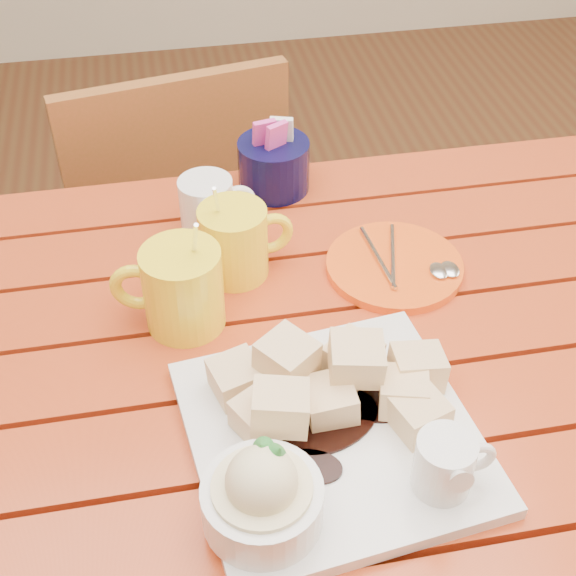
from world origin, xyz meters
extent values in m
cube|color=#AA3316|center=(0.00, -0.23, 0.73)|extent=(1.20, 0.11, 0.03)
cube|color=#AA3316|center=(0.00, -0.11, 0.73)|extent=(1.20, 0.11, 0.03)
cube|color=#AA3316|center=(0.00, 0.00, 0.73)|extent=(1.20, 0.11, 0.03)
cube|color=#AA3316|center=(0.00, 0.11, 0.73)|extent=(1.20, 0.11, 0.03)
cube|color=#AA3316|center=(0.00, 0.23, 0.73)|extent=(1.20, 0.11, 0.03)
cube|color=#AA3316|center=(0.00, 0.34, 0.73)|extent=(1.20, 0.11, 0.03)
cube|color=#AA3316|center=(0.00, 0.36, 0.68)|extent=(1.12, 0.04, 0.08)
cylinder|color=#AA3316|center=(0.55, 0.35, 0.36)|extent=(0.06, 0.06, 0.72)
cube|color=white|center=(0.03, -0.14, 0.76)|extent=(0.33, 0.33, 0.02)
cube|color=gold|center=(0.00, -0.06, 0.79)|extent=(0.07, 0.07, 0.04)
cube|color=gold|center=(0.00, -0.08, 0.82)|extent=(0.07, 0.07, 0.04)
cube|color=gold|center=(-0.06, -0.07, 0.79)|extent=(0.06, 0.06, 0.04)
cube|color=gold|center=(0.07, -0.06, 0.79)|extent=(0.07, 0.07, 0.04)
cube|color=gold|center=(0.12, -0.12, 0.79)|extent=(0.07, 0.07, 0.04)
cube|color=gold|center=(0.12, -0.15, 0.79)|extent=(0.07, 0.07, 0.04)
cube|color=gold|center=(0.07, -0.09, 0.82)|extent=(0.06, 0.06, 0.04)
cube|color=gold|center=(-0.04, -0.12, 0.79)|extent=(0.07, 0.07, 0.04)
cube|color=gold|center=(0.04, -0.12, 0.79)|extent=(0.05, 0.05, 0.04)
cube|color=gold|center=(0.14, -0.09, 0.79)|extent=(0.05, 0.05, 0.04)
cube|color=gold|center=(-0.02, -0.15, 0.82)|extent=(0.06, 0.06, 0.04)
cylinder|color=white|center=(-0.05, -0.23, 0.79)|extent=(0.12, 0.12, 0.05)
cylinder|color=#FFE9BB|center=(-0.05, -0.23, 0.80)|extent=(0.09, 0.09, 0.03)
sphere|color=#FFE9BB|center=(-0.05, -0.23, 0.82)|extent=(0.07, 0.07, 0.07)
cone|color=#2A8332|center=(-0.04, -0.22, 0.85)|extent=(0.04, 0.04, 0.03)
cone|color=#2A8332|center=(-0.05, -0.21, 0.85)|extent=(0.03, 0.03, 0.03)
cylinder|color=white|center=(0.12, -0.22, 0.80)|extent=(0.06, 0.06, 0.06)
cylinder|color=black|center=(0.12, -0.22, 0.83)|extent=(0.05, 0.05, 0.01)
cone|color=white|center=(0.12, -0.25, 0.82)|extent=(0.03, 0.02, 0.03)
torus|color=white|center=(0.16, -0.22, 0.80)|extent=(0.04, 0.01, 0.04)
cylinder|color=yellow|center=(-0.10, 0.07, 0.80)|extent=(0.10, 0.10, 0.11)
cylinder|color=black|center=(-0.10, 0.07, 0.85)|extent=(0.08, 0.08, 0.01)
torus|color=yellow|center=(-0.15, 0.08, 0.80)|extent=(0.07, 0.03, 0.07)
cylinder|color=silver|center=(-0.08, 0.08, 0.84)|extent=(0.02, 0.07, 0.14)
cylinder|color=yellow|center=(-0.03, 0.15, 0.80)|extent=(0.09, 0.09, 0.10)
cylinder|color=black|center=(-0.03, 0.15, 0.84)|extent=(0.07, 0.07, 0.01)
torus|color=yellow|center=(0.02, 0.16, 0.80)|extent=(0.06, 0.02, 0.06)
cylinder|color=silver|center=(-0.04, 0.16, 0.83)|extent=(0.02, 0.06, 0.13)
cylinder|color=white|center=(-0.05, 0.24, 0.79)|extent=(0.07, 0.07, 0.09)
cylinder|color=white|center=(-0.05, 0.24, 0.83)|extent=(0.06, 0.06, 0.01)
cone|color=white|center=(-0.05, 0.21, 0.82)|extent=(0.03, 0.03, 0.03)
torus|color=white|center=(-0.01, 0.24, 0.80)|extent=(0.05, 0.02, 0.05)
cylinder|color=black|center=(0.06, 0.34, 0.79)|extent=(0.11, 0.11, 0.08)
cube|color=#E73EA1|center=(0.04, 0.34, 0.84)|extent=(0.04, 0.02, 0.05)
cube|color=white|center=(0.07, 0.34, 0.84)|extent=(0.04, 0.02, 0.05)
cube|color=#E73EA1|center=(0.06, 0.33, 0.84)|extent=(0.04, 0.03, 0.05)
cylinder|color=#FB5715|center=(0.18, 0.12, 0.76)|extent=(0.18, 0.18, 0.01)
cylinder|color=silver|center=(0.16, 0.13, 0.77)|extent=(0.02, 0.13, 0.01)
cylinder|color=silver|center=(0.18, 0.13, 0.77)|extent=(0.04, 0.13, 0.01)
ellipsoid|color=silver|center=(0.23, 0.09, 0.77)|extent=(0.02, 0.03, 0.01)
ellipsoid|color=silver|center=(0.25, 0.09, 0.77)|extent=(0.02, 0.03, 0.01)
cube|color=brown|center=(-0.11, 0.72, 0.41)|extent=(0.46, 0.46, 0.03)
cylinder|color=brown|center=(0.03, 0.92, 0.20)|extent=(0.03, 0.03, 0.40)
cylinder|color=brown|center=(-0.31, 0.86, 0.20)|extent=(0.03, 0.03, 0.40)
cylinder|color=brown|center=(0.09, 0.58, 0.20)|extent=(0.03, 0.03, 0.40)
cylinder|color=brown|center=(-0.24, 0.52, 0.20)|extent=(0.03, 0.03, 0.40)
cube|color=brown|center=(-0.08, 0.54, 0.63)|extent=(0.39, 0.10, 0.42)
camera|label=1|loc=(-0.11, -0.66, 1.43)|focal=50.00mm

